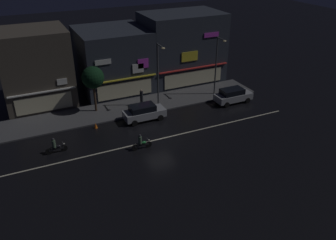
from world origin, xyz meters
name	(u,v)px	position (x,y,z in m)	size (l,w,h in m)	color
ground_plane	(160,139)	(0.00, 0.00, 0.00)	(140.00, 140.00, 0.00)	black
lane_divider_stripe	(160,139)	(0.00, 0.00, 0.01)	(28.45, 0.16, 0.01)	beige
sidewalk_far	(132,107)	(0.00, 7.64, 0.07)	(29.95, 4.58, 0.14)	#4C4C4F
storefront_left_block	(182,47)	(8.99, 13.24, 4.34)	(9.93, 6.78, 8.68)	#2D333D
storefront_center_block	(113,59)	(0.00, 14.10, 3.69)	(8.09, 8.49, 7.39)	#2D333D
storefront_right_block	(36,68)	(-8.99, 13.18, 4.20)	(7.23, 6.65, 8.42)	#4C443A
streetlamp_west	(159,70)	(2.79, 6.59, 4.28)	(0.44, 1.64, 7.01)	#47494C
streetlamp_mid	(217,61)	(10.17, 6.65, 4.22)	(0.44, 1.64, 6.90)	#47494C
pedestrian_on_sidewalk	(142,98)	(1.04, 7.40, 1.04)	(0.35, 0.35, 1.93)	#232328
street_tree	(93,78)	(-3.94, 8.28, 3.93)	(2.35, 2.35, 4.99)	#473323
parked_car_near_kerb	(233,95)	(10.91, 4.09, 0.87)	(4.30, 1.98, 1.67)	#9EA0A5
parked_car_trailing	(144,112)	(0.09, 4.35, 0.87)	(4.30, 1.98, 1.67)	#9EA0A5
motorcycle_lead	(141,143)	(-2.25, -0.90, 0.63)	(1.90, 0.60, 1.52)	black
motorcycle_following	(55,147)	(-9.27, 1.69, 0.63)	(1.90, 0.60, 1.52)	black
traffic_cone	(96,126)	(-4.94, 4.70, 0.28)	(0.36, 0.36, 0.55)	orange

